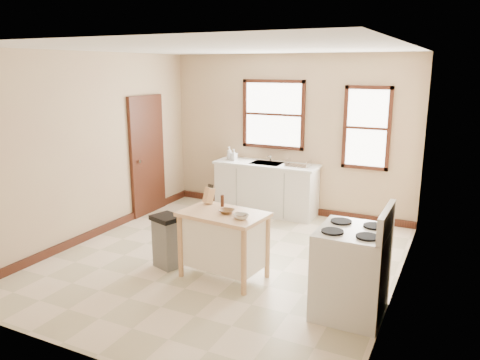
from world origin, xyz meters
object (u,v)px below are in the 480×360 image
object	(u,v)px
knife_block	(209,196)
bowl_a	(227,211)
pepper_grinder	(222,201)
bowl_b	(240,215)
gas_stove	(352,260)
kitchen_island	(224,245)
bowl_c	(241,217)
soap_bottle_b	(234,155)
dish_rack	(298,164)
trash_bin	(167,241)
soap_bottle_a	(229,153)

from	to	relation	value
knife_block	bowl_a	xyz separation A→B (m)	(0.40, -0.27, -0.08)
pepper_grinder	bowl_b	size ratio (longest dim) A/B	0.99
bowl_a	gas_stove	world-z (taller)	gas_stove
kitchen_island	bowl_c	distance (m)	0.56
soap_bottle_b	bowl_c	world-z (taller)	soap_bottle_b
dish_rack	gas_stove	size ratio (longest dim) A/B	0.34
pepper_grinder	bowl_a	bearing A→B (deg)	-51.14
kitchen_island	gas_stove	distance (m)	1.65
trash_bin	gas_stove	world-z (taller)	gas_stove
bowl_b	gas_stove	world-z (taller)	gas_stove
soap_bottle_b	soap_bottle_a	bearing A→B (deg)	-174.15
knife_block	bowl_a	size ratio (longest dim) A/B	1.08
bowl_b	kitchen_island	bearing A→B (deg)	166.35
soap_bottle_b	bowl_b	world-z (taller)	soap_bottle_b
soap_bottle_a	bowl_c	size ratio (longest dim) A/B	1.37
soap_bottle_a	pepper_grinder	bearing A→B (deg)	-43.31
bowl_a	trash_bin	world-z (taller)	bowl_a
pepper_grinder	trash_bin	xyz separation A→B (m)	(-0.68, -0.28, -0.57)
gas_stove	soap_bottle_b	bearing A→B (deg)	134.95
bowl_a	bowl_c	distance (m)	0.28
trash_bin	pepper_grinder	bearing A→B (deg)	40.27
soap_bottle_b	pepper_grinder	world-z (taller)	soap_bottle_b
knife_block	kitchen_island	bearing A→B (deg)	-9.30
dish_rack	knife_block	world-z (taller)	knife_block
bowl_c	trash_bin	size ratio (longest dim) A/B	0.25
trash_bin	dish_rack	bearing A→B (deg)	90.56
soap_bottle_b	trash_bin	world-z (taller)	soap_bottle_b
bowl_c	trash_bin	bearing A→B (deg)	176.57
bowl_b	bowl_c	distance (m)	0.08
soap_bottle_b	knife_block	distance (m)	2.50
bowl_b	knife_block	bearing A→B (deg)	151.88
knife_block	trash_bin	xyz separation A→B (m)	(-0.45, -0.32, -0.59)
knife_block	bowl_b	distance (m)	0.70
kitchen_island	gas_stove	world-z (taller)	gas_stove
knife_block	bowl_c	bearing A→B (deg)	-2.94
soap_bottle_b	knife_block	world-z (taller)	soap_bottle_b
kitchen_island	bowl_a	xyz separation A→B (m)	(0.05, -0.00, 0.45)
bowl_a	bowl_c	bearing A→B (deg)	-24.76
bowl_c	trash_bin	xyz separation A→B (m)	(-1.11, 0.07, -0.52)
knife_block	gas_stove	xyz separation A→B (m)	(1.98, -0.46, -0.34)
soap_bottle_a	bowl_b	size ratio (longest dim) A/B	1.58
soap_bottle_a	bowl_c	distance (m)	3.19
soap_bottle_a	bowl_a	bearing A→B (deg)	-42.02
dish_rack	bowl_b	distance (m)	2.71
bowl_b	trash_bin	distance (m)	1.18
dish_rack	trash_bin	world-z (taller)	dish_rack
kitchen_island	bowl_c	bearing A→B (deg)	-15.58
pepper_grinder	bowl_b	world-z (taller)	pepper_grinder
soap_bottle_a	soap_bottle_b	xyz separation A→B (m)	(0.10, -0.02, -0.02)
soap_bottle_a	kitchen_island	bearing A→B (deg)	-42.81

